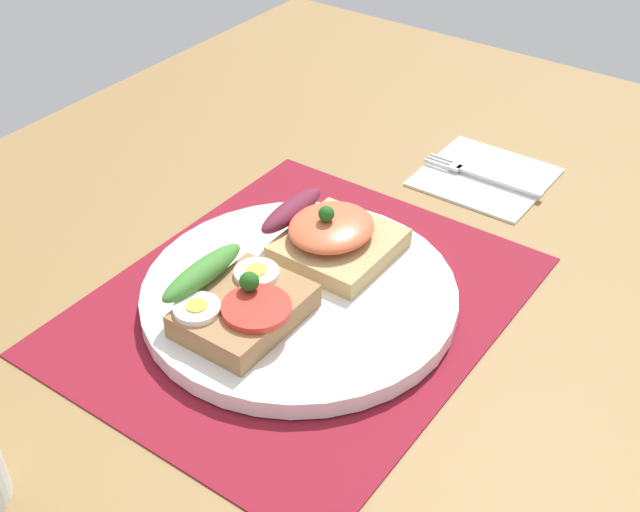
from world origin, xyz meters
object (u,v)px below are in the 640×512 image
Objects in this scene: sandwich_egg_tomato at (238,303)px; sandwich_salmon at (330,234)px; fork at (479,174)px; napkin at (485,176)px; plate at (299,295)px.

sandwich_salmon is (11.69, -0.67, 0.20)cm from sandwich_egg_tomato.
fork is (32.89, -4.82, -2.68)cm from sandwich_egg_tomato.
sandwich_salmon is 0.84× the size of napkin.
sandwich_salmon reaches higher than sandwich_egg_tomato.
sandwich_salmon is 22.72cm from napkin.
sandwich_egg_tomato is 0.78× the size of fork.
fork is (21.19, -4.14, -2.87)cm from sandwich_salmon.
sandwich_salmon is 21.79cm from fork.
napkin is at bearing -24.85° from fork.
sandwich_egg_tomato is at bearing 164.74° from plate.
plate is 6.40cm from sandwich_salmon.
plate is 2.12× the size of napkin.
napkin is (22.01, -4.52, -3.33)cm from sandwich_salmon.
napkin is (27.80, -3.59, -0.78)cm from plate.
napkin is 0.95× the size of fork.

